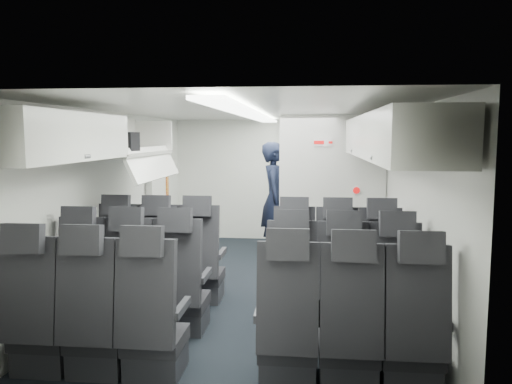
% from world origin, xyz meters
% --- Properties ---
extents(cabin_shell, '(3.41, 6.01, 2.16)m').
position_xyz_m(cabin_shell, '(0.00, 0.00, 1.12)').
color(cabin_shell, black).
rests_on(cabin_shell, ground).
extents(seat_row_front, '(3.33, 0.56, 1.24)m').
position_xyz_m(seat_row_front, '(-0.00, -0.53, 0.40)').
color(seat_row_front, black).
rests_on(seat_row_front, cabin_shell).
extents(seat_row_mid, '(3.33, 0.56, 1.24)m').
position_xyz_m(seat_row_mid, '(-0.00, -1.43, 0.40)').
color(seat_row_mid, black).
rests_on(seat_row_mid, cabin_shell).
extents(seat_row_rear, '(3.33, 0.56, 1.24)m').
position_xyz_m(seat_row_rear, '(-0.00, -2.33, 0.40)').
color(seat_row_rear, black).
rests_on(seat_row_rear, cabin_shell).
extents(overhead_bin_left_rear, '(0.53, 1.80, 0.40)m').
position_xyz_m(overhead_bin_left_rear, '(-1.40, -2.00, 1.86)').
color(overhead_bin_left_rear, white).
rests_on(overhead_bin_left_rear, cabin_shell).
extents(overhead_bin_left_front_open, '(0.64, 1.70, 0.72)m').
position_xyz_m(overhead_bin_left_front_open, '(-1.44, -0.25, 1.74)').
color(overhead_bin_left_front_open, '#9E9E93').
rests_on(overhead_bin_left_front_open, cabin_shell).
extents(overhead_bin_right_rear, '(0.53, 1.80, 0.40)m').
position_xyz_m(overhead_bin_right_rear, '(1.40, -2.00, 1.86)').
color(overhead_bin_right_rear, white).
rests_on(overhead_bin_right_rear, cabin_shell).
extents(overhead_bin_right_front, '(0.53, 1.70, 0.40)m').
position_xyz_m(overhead_bin_right_front, '(1.40, -0.25, 1.86)').
color(overhead_bin_right_front, white).
rests_on(overhead_bin_right_front, cabin_shell).
extents(bulkhead_partition, '(1.40, 0.15, 2.13)m').
position_xyz_m(bulkhead_partition, '(0.98, 0.80, 1.08)').
color(bulkhead_partition, silver).
rests_on(bulkhead_partition, cabin_shell).
extents(galley_unit, '(0.85, 0.52, 1.90)m').
position_xyz_m(galley_unit, '(0.95, 2.72, 0.95)').
color(galley_unit, '#939399').
rests_on(galley_unit, cabin_shell).
extents(boarding_door, '(0.12, 1.27, 1.86)m').
position_xyz_m(boarding_door, '(-1.64, 1.55, 0.95)').
color(boarding_door, silver).
rests_on(boarding_door, cabin_shell).
extents(flight_attendant, '(0.44, 0.65, 1.77)m').
position_xyz_m(flight_attendant, '(0.16, 1.77, 0.89)').
color(flight_attendant, black).
rests_on(flight_attendant, ground).
extents(carry_on_bag, '(0.41, 0.29, 0.24)m').
position_xyz_m(carry_on_bag, '(-1.40, -0.67, 1.78)').
color(carry_on_bag, black).
rests_on(carry_on_bag, overhead_bin_left_front_open).
extents(papers, '(0.22, 0.09, 0.15)m').
position_xyz_m(papers, '(0.35, 1.72, 1.07)').
color(papers, white).
rests_on(papers, flight_attendant).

